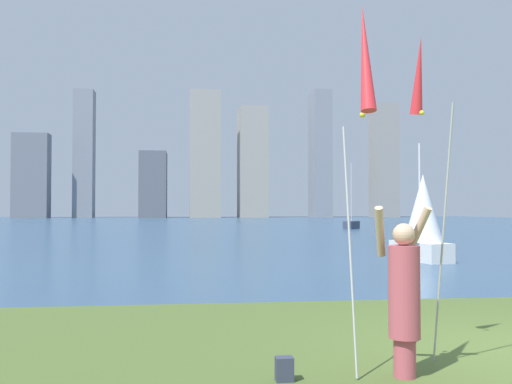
# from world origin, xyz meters

# --- Properties ---
(ground) EXTENTS (120.00, 138.00, 0.12)m
(ground) POSITION_xyz_m (0.00, 50.95, -0.06)
(ground) COLOR #475B28
(person) EXTENTS (0.68, 0.50, 1.86)m
(person) POSITION_xyz_m (-1.97, -0.89, 0.91)
(person) COLOR #B24C59
(person) RESTS_ON ground
(kite_flag_left) EXTENTS (0.16, 1.00, 3.95)m
(kite_flag_left) POSITION_xyz_m (-2.52, -1.24, 3.28)
(kite_flag_left) COLOR #B2B2B7
(kite_flag_left) RESTS_ON ground
(kite_flag_right) EXTENTS (0.16, 1.09, 3.97)m
(kite_flag_right) POSITION_xyz_m (-1.42, -0.10, 3.37)
(kite_flag_right) COLOR #B2B2B7
(kite_flag_right) RESTS_ON ground
(bag) EXTENTS (0.19, 0.14, 0.25)m
(bag) POSITION_xyz_m (-3.29, -0.87, 0.13)
(bag) COLOR #33384C
(bag) RESTS_ON ground
(sailboat_2) EXTENTS (1.90, 2.05, 5.96)m
(sailboat_2) POSITION_xyz_m (10.58, 42.71, 0.39)
(sailboat_2) COLOR #333D51
(sailboat_2) RESTS_ON ground
(sailboat_4) EXTENTS (1.54, 2.78, 4.12)m
(sailboat_4) POSITION_xyz_m (3.86, 11.96, 1.43)
(sailboat_4) COLOR silver
(sailboat_4) RESTS_ON ground
(skyline_tower_0) EXTENTS (6.60, 3.59, 16.22)m
(skyline_tower_0) POSITION_xyz_m (-33.67, 105.72, 8.11)
(skyline_tower_0) COLOR slate
(skyline_tower_0) RESTS_ON ground
(skyline_tower_1) EXTENTS (3.87, 3.92, 25.67)m
(skyline_tower_1) POSITION_xyz_m (-24.58, 109.98, 12.84)
(skyline_tower_1) COLOR gray
(skyline_tower_1) RESTS_ON ground
(skyline_tower_2) EXTENTS (5.22, 7.79, 12.98)m
(skyline_tower_2) POSITION_xyz_m (-10.61, 106.51, 6.49)
(skyline_tower_2) COLOR #565B66
(skyline_tower_2) RESTS_ON ground
(skyline_tower_3) EXTENTS (6.04, 5.05, 25.18)m
(skyline_tower_3) POSITION_xyz_m (-0.43, 105.64, 12.59)
(skyline_tower_3) COLOR gray
(skyline_tower_3) RESTS_ON ground
(skyline_tower_4) EXTENTS (5.67, 7.98, 22.54)m
(skyline_tower_4) POSITION_xyz_m (9.44, 108.68, 11.27)
(skyline_tower_4) COLOR gray
(skyline_tower_4) RESTS_ON ground
(skyline_tower_5) EXTENTS (3.60, 6.82, 26.19)m
(skyline_tower_5) POSITION_xyz_m (23.58, 107.93, 13.09)
(skyline_tower_5) COLOR gray
(skyline_tower_5) RESTS_ON ground
(skyline_tower_6) EXTENTS (4.51, 6.43, 23.55)m
(skyline_tower_6) POSITION_xyz_m (36.88, 106.67, 11.77)
(skyline_tower_6) COLOR gray
(skyline_tower_6) RESTS_ON ground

